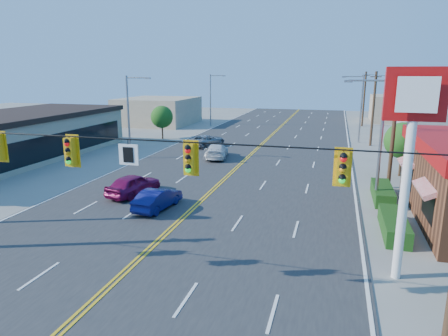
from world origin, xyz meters
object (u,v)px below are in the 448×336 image
(car_blue, at_px, (158,200))
(car_white, at_px, (217,151))
(signal_span, at_px, (97,168))
(car_magenta, at_px, (133,185))
(car_silver, at_px, (207,141))
(kfc_pylon, at_px, (411,133))

(car_blue, distance_m, car_white, 15.44)
(signal_span, xyz_separation_m, car_blue, (-1.96, 9.04, -4.24))
(car_magenta, bearing_deg, car_silver, -74.16)
(signal_span, distance_m, car_blue, 10.18)
(car_white, bearing_deg, car_silver, -73.23)
(kfc_pylon, relative_size, car_blue, 2.17)
(car_magenta, bearing_deg, car_blue, 155.20)
(kfc_pylon, height_order, car_magenta, kfc_pylon)
(signal_span, relative_size, car_magenta, 5.64)
(kfc_pylon, bearing_deg, car_white, 124.22)
(signal_span, bearing_deg, car_silver, 100.69)
(kfc_pylon, height_order, car_silver, kfc_pylon)
(signal_span, height_order, car_white, signal_span)
(signal_span, height_order, car_silver, signal_span)
(car_silver, bearing_deg, car_magenta, 115.64)
(kfc_pylon, xyz_separation_m, car_white, (-13.91, 20.45, -5.34))
(signal_span, distance_m, car_white, 24.97)
(car_silver, bearing_deg, kfc_pylon, 145.59)
(car_blue, bearing_deg, kfc_pylon, 165.78)
(kfc_pylon, bearing_deg, car_silver, 122.70)
(signal_span, distance_m, kfc_pylon, 11.87)
(car_magenta, height_order, car_blue, car_magenta)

